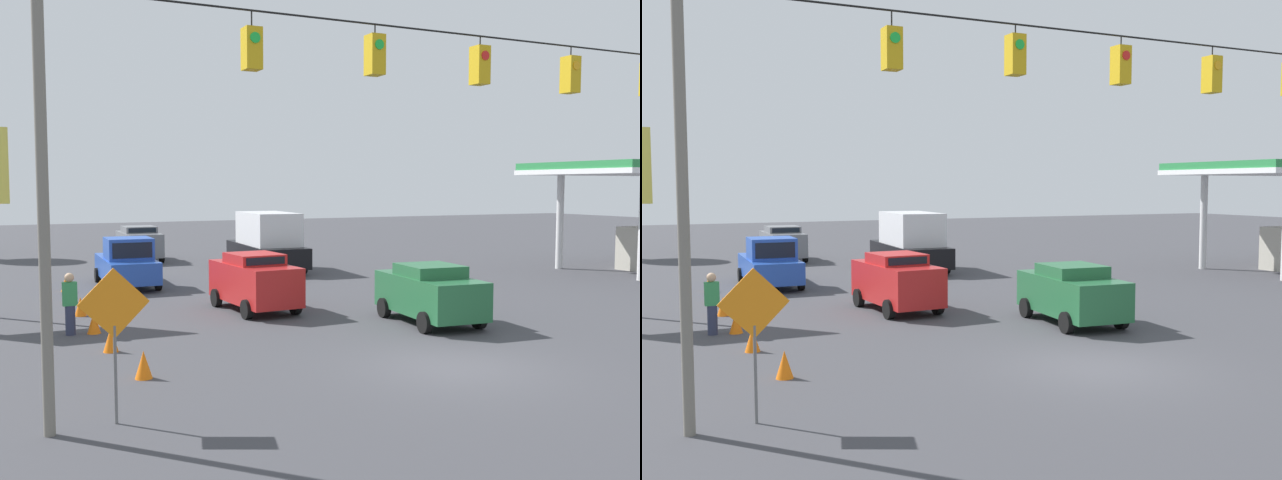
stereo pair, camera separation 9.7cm
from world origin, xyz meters
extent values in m
plane|color=#3D3D42|center=(0.00, 0.00, 0.00)|extent=(140.00, 140.00, 0.00)
cylinder|color=slate|center=(9.09, 0.75, 4.02)|extent=(0.20, 0.20, 8.04)
cylinder|color=black|center=(0.00, 0.75, 7.58)|extent=(18.17, 0.04, 0.04)
cube|color=gold|center=(-2.67, 0.75, 6.91)|extent=(0.32, 0.36, 0.86)
cylinder|color=black|center=(-2.67, 0.75, 7.46)|extent=(0.03, 0.03, 0.24)
cylinder|color=orange|center=(-2.67, 0.94, 7.11)|extent=(0.20, 0.02, 0.20)
cube|color=gold|center=(0.00, 0.75, 6.94)|extent=(0.32, 0.36, 0.84)
cylinder|color=black|center=(0.00, 0.75, 7.47)|extent=(0.03, 0.03, 0.22)
cylinder|color=red|center=(0.00, 0.94, 7.13)|extent=(0.20, 0.02, 0.20)
cube|color=gold|center=(2.67, 0.75, 6.96)|extent=(0.32, 0.36, 0.82)
cylinder|color=black|center=(2.67, 0.75, 7.47)|extent=(0.03, 0.03, 0.21)
cylinder|color=green|center=(2.67, 0.94, 7.14)|extent=(0.20, 0.02, 0.20)
cube|color=gold|center=(5.33, 0.75, 6.87)|extent=(0.32, 0.36, 0.79)
cylinder|color=black|center=(5.33, 0.75, 7.42)|extent=(0.03, 0.03, 0.32)
cylinder|color=green|center=(5.33, 0.94, 7.04)|extent=(0.20, 0.02, 0.20)
cube|color=#236038|center=(-2.58, -4.82, 0.90)|extent=(2.19, 4.30, 1.16)
cube|color=#236038|center=(-2.58, -4.82, 1.66)|extent=(1.84, 1.97, 0.36)
cube|color=black|center=(-2.66, -5.74, 1.66)|extent=(1.47, 0.14, 0.25)
cylinder|color=black|center=(-3.61, -6.09, 0.32)|extent=(0.27, 0.66, 0.64)
cylinder|color=black|center=(-1.78, -6.24, 0.32)|extent=(0.27, 0.66, 0.64)
cylinder|color=black|center=(-3.39, -3.40, 0.32)|extent=(0.27, 0.66, 0.64)
cylinder|color=black|center=(-1.55, -3.55, 0.32)|extent=(0.27, 0.66, 0.64)
cube|color=red|center=(1.58, -9.29, 0.97)|extent=(2.01, 4.28, 1.30)
cube|color=red|center=(1.58, -9.29, 1.80)|extent=(1.73, 1.94, 0.36)
cube|color=black|center=(1.52, -8.36, 1.80)|extent=(1.40, 0.11, 0.25)
cylinder|color=black|center=(2.37, -7.88, 0.32)|extent=(0.26, 0.65, 0.64)
cylinder|color=black|center=(0.61, -7.99, 0.32)|extent=(0.26, 0.65, 0.64)
cylinder|color=black|center=(2.54, -10.59, 0.32)|extent=(0.26, 0.65, 0.64)
cylinder|color=black|center=(0.78, -10.70, 0.32)|extent=(0.26, 0.65, 0.64)
cube|color=#234CB2|center=(4.42, -17.27, 0.77)|extent=(2.14, 5.51, 0.90)
cube|color=#234CB2|center=(4.44, -16.62, 1.67)|extent=(1.88, 2.02, 0.90)
cube|color=black|center=(4.47, -15.63, 1.67)|extent=(1.58, 0.07, 0.63)
cylinder|color=black|center=(5.47, -15.53, 0.32)|extent=(0.24, 0.65, 0.64)
cylinder|color=black|center=(3.49, -15.47, 0.32)|extent=(0.24, 0.65, 0.64)
cylinder|color=black|center=(5.36, -19.07, 0.32)|extent=(0.24, 0.65, 0.64)
cylinder|color=black|center=(3.38, -19.01, 0.32)|extent=(0.24, 0.65, 0.64)
cube|color=black|center=(-3.11, -20.15, 0.82)|extent=(2.82, 6.94, 1.00)
cube|color=silver|center=(-3.09, -19.81, 2.13)|extent=(2.47, 4.49, 1.62)
cube|color=black|center=(-3.23, -21.99, 2.13)|extent=(1.91, 0.14, 1.13)
cylinder|color=black|center=(-4.45, -22.28, 0.32)|extent=(0.26, 0.65, 0.64)
cylinder|color=black|center=(-2.06, -22.43, 0.32)|extent=(0.26, 0.65, 0.64)
cylinder|color=black|center=(-4.16, -17.87, 0.32)|extent=(0.26, 0.65, 0.64)
cylinder|color=black|center=(-1.78, -18.02, 0.32)|extent=(0.26, 0.65, 0.64)
cube|color=slate|center=(1.84, -27.30, 0.97)|extent=(1.94, 4.53, 1.30)
cube|color=slate|center=(1.84, -27.30, 1.80)|extent=(1.76, 2.00, 0.36)
cube|color=black|center=(1.85, -26.30, 1.80)|extent=(1.51, 0.04, 0.25)
cylinder|color=black|center=(2.80, -25.85, 0.32)|extent=(0.23, 0.64, 0.64)
cylinder|color=black|center=(0.91, -25.82, 0.32)|extent=(0.23, 0.64, 0.64)
cylinder|color=black|center=(2.77, -28.78, 0.32)|extent=(0.23, 0.64, 0.64)
cylinder|color=black|center=(0.88, -28.75, 0.32)|extent=(0.23, 0.64, 0.64)
cone|color=orange|center=(6.86, -2.21, 0.32)|extent=(0.39, 0.39, 0.63)
cone|color=orange|center=(7.09, -5.14, 0.32)|extent=(0.39, 0.39, 0.63)
cone|color=orange|center=(7.14, -7.72, 0.32)|extent=(0.39, 0.39, 0.63)
cone|color=orange|center=(7.13, -10.79, 0.32)|extent=(0.39, 0.39, 0.63)
cone|color=orange|center=(7.11, -13.78, 0.32)|extent=(0.39, 0.39, 0.63)
cone|color=orange|center=(6.95, -16.74, 0.32)|extent=(0.39, 0.39, 0.63)
cylinder|color=silver|center=(-16.94, -14.05, 2.53)|extent=(0.36, 0.36, 5.06)
cylinder|color=slate|center=(7.94, 0.62, 0.90)|extent=(0.06, 0.06, 1.80)
cube|color=orange|center=(7.94, 0.62, 2.21)|extent=(1.27, 0.04, 1.27)
cylinder|color=#2D334C|center=(7.78, -7.80, 0.43)|extent=(0.28, 0.28, 0.86)
cube|color=#338C4C|center=(7.78, -7.80, 1.20)|extent=(0.40, 0.24, 0.68)
sphere|color=tan|center=(7.78, -7.80, 1.67)|extent=(0.27, 0.27, 0.27)
camera|label=1|loc=(10.08, 13.57, 4.31)|focal=40.00mm
camera|label=2|loc=(10.00, 13.61, 4.31)|focal=40.00mm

